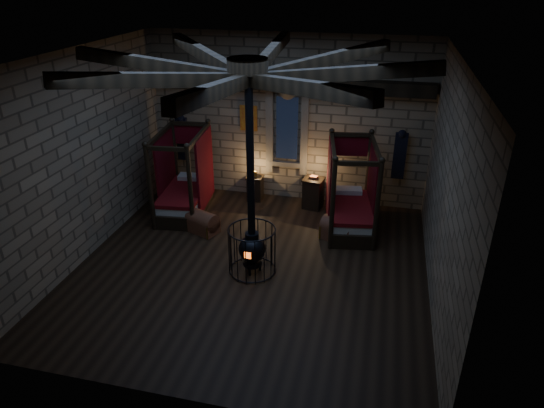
% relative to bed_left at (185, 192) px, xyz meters
% --- Properties ---
extents(room, '(7.02, 7.02, 4.29)m').
position_rel_bed_left_xyz_m(room, '(2.29, -1.99, 3.24)').
color(room, black).
rests_on(room, ground).
extents(bed_left, '(1.24, 2.07, 2.06)m').
position_rel_bed_left_xyz_m(bed_left, '(0.00, 0.00, 0.00)').
color(bed_left, black).
rests_on(bed_left, ground).
extents(bed_right, '(1.32, 2.09, 2.04)m').
position_rel_bed_left_xyz_m(bed_right, '(4.06, 0.09, -0.00)').
color(bed_right, black).
rests_on(bed_right, ground).
extents(trunk_left, '(0.83, 0.69, 0.53)m').
position_rel_bed_left_xyz_m(trunk_left, '(0.79, -0.92, -0.28)').
color(trunk_left, brown).
rests_on(trunk_left, ground).
extents(trunk_right, '(0.85, 0.71, 0.54)m').
position_rel_bed_left_xyz_m(trunk_right, '(3.88, -0.56, -0.27)').
color(trunk_right, brown).
rests_on(trunk_right, ground).
extents(nightstand_left, '(0.41, 0.39, 0.80)m').
position_rel_bed_left_xyz_m(nightstand_left, '(1.53, 1.04, -0.17)').
color(nightstand_left, black).
rests_on(nightstand_left, ground).
extents(nightstand_right, '(0.57, 0.55, 0.87)m').
position_rel_bed_left_xyz_m(nightstand_right, '(3.08, 0.92, -0.10)').
color(nightstand_right, black).
rests_on(nightstand_right, ground).
extents(stove, '(0.95, 0.95, 4.05)m').
position_rel_bed_left_xyz_m(stove, '(2.35, -2.23, 0.09)').
color(stove, black).
rests_on(stove, ground).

